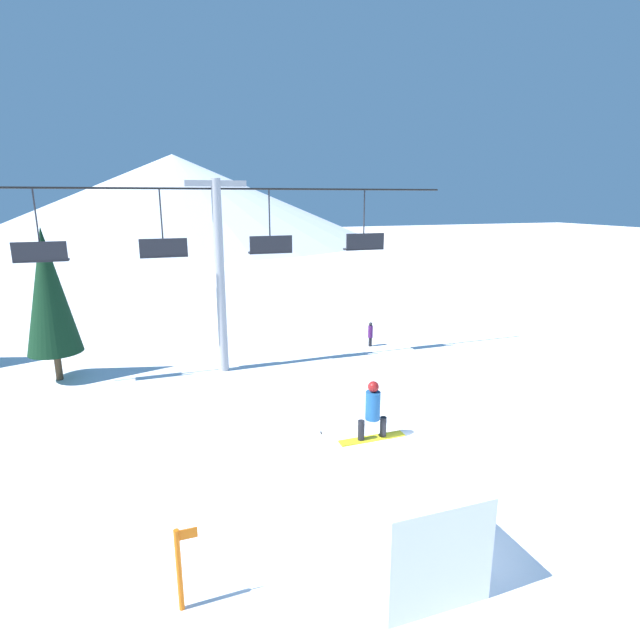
# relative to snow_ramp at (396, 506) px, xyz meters

# --- Properties ---
(ground_plane) EXTENTS (220.00, 220.00, 0.00)m
(ground_plane) POSITION_rel_snow_ramp_xyz_m (1.14, -0.38, -1.05)
(ground_plane) COLOR white
(mountain_ridge) EXTENTS (67.77, 67.77, 14.25)m
(mountain_ridge) POSITION_rel_snow_ramp_xyz_m (1.14, 83.05, 6.07)
(mountain_ridge) COLOR silver
(mountain_ridge) RESTS_ON ground_plane
(snow_ramp) EXTENTS (2.09, 3.49, 2.11)m
(snow_ramp) POSITION_rel_snow_ramp_xyz_m (0.00, 0.00, 0.00)
(snow_ramp) COLOR white
(snow_ramp) RESTS_ON ground_plane
(snowboarder) EXTENTS (1.50, 0.32, 1.34)m
(snowboarder) POSITION_rel_snow_ramp_xyz_m (-0.11, 1.00, 1.72)
(snowboarder) COLOR yellow
(snowboarder) RESTS_ON snow_ramp
(chairlift) EXTENTS (20.15, 0.44, 7.97)m
(chairlift) POSITION_rel_snow_ramp_xyz_m (-1.63, 12.49, 3.81)
(chairlift) COLOR #9E9EA3
(chairlift) RESTS_ON ground_plane
(pine_tree_near) EXTENTS (2.07, 2.07, 6.18)m
(pine_tree_near) POSITION_rel_snow_ramp_xyz_m (-8.15, 13.63, 2.61)
(pine_tree_near) COLOR #4C3823
(pine_tree_near) RESTS_ON ground_plane
(trail_marker) EXTENTS (0.41, 0.10, 1.64)m
(trail_marker) POSITION_rel_snow_ramp_xyz_m (-4.34, -0.10, -0.18)
(trail_marker) COLOR orange
(trail_marker) RESTS_ON ground_plane
(distant_skier) EXTENTS (0.24, 0.24, 1.23)m
(distant_skier) POSITION_rel_snow_ramp_xyz_m (5.80, 13.70, -0.39)
(distant_skier) COLOR black
(distant_skier) RESTS_ON ground_plane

